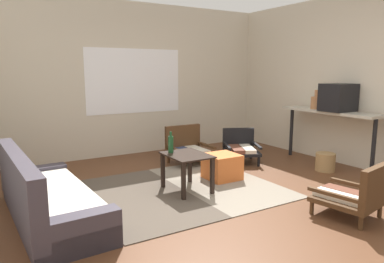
# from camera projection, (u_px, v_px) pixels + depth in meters

# --- Properties ---
(ground_plane) EXTENTS (7.80, 7.80, 0.00)m
(ground_plane) POSITION_uv_depth(u_px,v_px,m) (237.00, 204.00, 4.09)
(ground_plane) COLOR #56331E
(far_wall_with_window) EXTENTS (5.60, 0.13, 2.70)m
(far_wall_with_window) POSITION_uv_depth(u_px,v_px,m) (133.00, 80.00, 6.44)
(far_wall_with_window) COLOR beige
(far_wall_with_window) RESTS_ON ground
(side_wall_right) EXTENTS (0.12, 6.60, 2.70)m
(side_wall_right) POSITION_uv_depth(u_px,v_px,m) (364.00, 81.00, 5.47)
(side_wall_right) COLOR beige
(side_wall_right) RESTS_ON ground
(area_rug) EXTENTS (2.34, 2.10, 0.01)m
(area_rug) POSITION_uv_depth(u_px,v_px,m) (182.00, 189.00, 4.58)
(area_rug) COLOR #4C4238
(area_rug) RESTS_ON ground
(couch) EXTENTS (0.81, 1.96, 0.72)m
(couch) POSITION_uv_depth(u_px,v_px,m) (45.00, 200.00, 3.61)
(couch) COLOR #38333D
(couch) RESTS_ON ground
(coffee_table) EXTENTS (0.49, 0.62, 0.48)m
(coffee_table) POSITION_uv_depth(u_px,v_px,m) (187.00, 162.00, 4.48)
(coffee_table) COLOR black
(coffee_table) RESTS_ON ground
(armchair_by_window) EXTENTS (0.65, 0.59, 0.61)m
(armchair_by_window) POSITION_uv_depth(u_px,v_px,m) (188.00, 147.00, 5.86)
(armchair_by_window) COLOR #472D19
(armchair_by_window) RESTS_ON ground
(armchair_striped_foreground) EXTENTS (0.63, 0.69, 0.59)m
(armchair_striped_foreground) POSITION_uv_depth(u_px,v_px,m) (355.00, 194.00, 3.66)
(armchair_striped_foreground) COLOR #472D19
(armchair_striped_foreground) RESTS_ON ground
(armchair_corner) EXTENTS (0.75, 0.78, 0.54)m
(armchair_corner) POSITION_uv_depth(u_px,v_px,m) (241.00, 147.00, 5.96)
(armchair_corner) COLOR black
(armchair_corner) RESTS_ON ground
(ottoman_orange) EXTENTS (0.44, 0.44, 0.36)m
(ottoman_orange) POSITION_uv_depth(u_px,v_px,m) (222.00, 167.00, 4.99)
(ottoman_orange) COLOR #D1662D
(ottoman_orange) RESTS_ON ground
(console_shelf) EXTENTS (0.39, 1.68, 0.89)m
(console_shelf) POSITION_uv_depth(u_px,v_px,m) (329.00, 117.00, 5.69)
(console_shelf) COLOR #B2AD9E
(console_shelf) RESTS_ON ground
(crt_television) EXTENTS (0.47, 0.40, 0.43)m
(crt_television) POSITION_uv_depth(u_px,v_px,m) (338.00, 97.00, 5.51)
(crt_television) COLOR black
(crt_television) RESTS_ON console_shelf
(clay_vase) EXTENTS (0.20, 0.20, 0.31)m
(clay_vase) POSITION_uv_depth(u_px,v_px,m) (317.00, 102.00, 5.87)
(clay_vase) COLOR #A87047
(clay_vase) RESTS_ON console_shelf
(glass_bottle) EXTENTS (0.07, 0.07, 0.27)m
(glass_bottle) POSITION_uv_depth(u_px,v_px,m) (171.00, 144.00, 4.53)
(glass_bottle) COLOR #194723
(glass_bottle) RESTS_ON coffee_table
(wicker_basket) EXTENTS (0.29, 0.29, 0.27)m
(wicker_basket) POSITION_uv_depth(u_px,v_px,m) (325.00, 162.00, 5.43)
(wicker_basket) COLOR #9E7A4C
(wicker_basket) RESTS_ON ground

